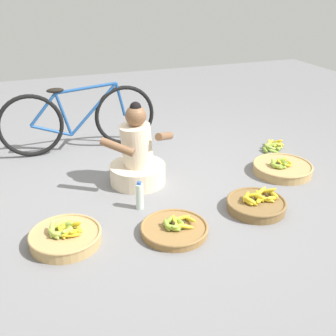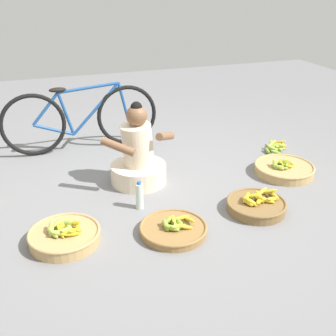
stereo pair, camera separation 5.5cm
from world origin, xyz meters
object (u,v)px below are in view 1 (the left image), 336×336
object	(u,v)px
bicycle_leaning	(79,119)
banana_basket_back_left	(256,204)
vendor_woman_front	(137,158)
water_bottle	(140,196)
banana_basket_front_center	(282,168)
loose_bananas_mid_right	(273,146)
banana_basket_front_right	(174,229)
banana_basket_front_left	(65,236)

from	to	relation	value
bicycle_leaning	banana_basket_back_left	world-z (taller)	bicycle_leaning
vendor_woman_front	water_bottle	bearing A→B (deg)	-104.80
banana_basket_front_center	loose_bananas_mid_right	distance (m)	0.62
banana_basket_front_center	water_bottle	distance (m)	1.53
vendor_woman_front	bicycle_leaning	world-z (taller)	vendor_woman_front
bicycle_leaning	banana_basket_front_right	size ratio (longest dim) A/B	3.27
water_bottle	banana_basket_front_center	bearing A→B (deg)	6.18
vendor_woman_front	banana_basket_front_right	bearing A→B (deg)	-88.86
water_bottle	banana_basket_back_left	bearing A→B (deg)	-21.72
water_bottle	bicycle_leaning	bearing A→B (deg)	99.51
bicycle_leaning	banana_basket_front_left	bearing A→B (deg)	-103.24
vendor_woman_front	water_bottle	world-z (taller)	vendor_woman_front
banana_basket_front_left	banana_basket_front_right	distance (m)	0.81
banana_basket_front_right	water_bottle	xyz separation A→B (m)	(-0.14, 0.45, 0.08)
banana_basket_front_center	banana_basket_front_right	bearing A→B (deg)	-156.11
loose_bananas_mid_right	water_bottle	distance (m)	1.93
loose_bananas_mid_right	water_bottle	size ratio (longest dim) A/B	1.34
bicycle_leaning	banana_basket_front_left	xyz separation A→B (m)	(-0.41, -1.75, -0.30)
banana_basket_back_left	loose_bananas_mid_right	size ratio (longest dim) A/B	1.49
banana_basket_back_left	loose_bananas_mid_right	world-z (taller)	banana_basket_back_left
bicycle_leaning	banana_basket_front_left	world-z (taller)	bicycle_leaning
vendor_woman_front	banana_basket_back_left	size ratio (longest dim) A/B	1.58
banana_basket_front_left	banana_basket_front_right	world-z (taller)	banana_basket_front_left
banana_basket_back_left	banana_basket_front_center	bearing A→B (deg)	40.52
vendor_woman_front	banana_basket_front_right	xyz separation A→B (m)	(0.02, -0.91, -0.21)
banana_basket_front_left	loose_bananas_mid_right	xyz separation A→B (m)	(2.44, 1.02, -0.03)
banana_basket_back_left	loose_bananas_mid_right	xyz separation A→B (m)	(0.88, 1.09, -0.02)
banana_basket_front_center	banana_basket_back_left	xyz separation A→B (m)	(-0.62, -0.53, -0.00)
loose_bananas_mid_right	banana_basket_front_left	bearing A→B (deg)	-157.36
bicycle_leaning	water_bottle	world-z (taller)	bicycle_leaning
vendor_woman_front	banana_basket_back_left	xyz separation A→B (m)	(0.78, -0.83, -0.20)
banana_basket_front_left	banana_basket_back_left	distance (m)	1.56
banana_basket_front_right	banana_basket_back_left	bearing A→B (deg)	6.39
banana_basket_front_center	water_bottle	xyz separation A→B (m)	(-1.52, -0.16, 0.06)
banana_basket_back_left	banana_basket_front_right	world-z (taller)	banana_basket_back_left
bicycle_leaning	banana_basket_front_right	bearing A→B (deg)	-78.57
bicycle_leaning	loose_bananas_mid_right	distance (m)	2.18
bicycle_leaning	banana_basket_front_center	xyz separation A→B (m)	(1.77, -1.29, -0.30)
banana_basket_front_left	loose_bananas_mid_right	distance (m)	2.64
vendor_woman_front	bicycle_leaning	distance (m)	1.06
banana_basket_front_left	banana_basket_front_right	bearing A→B (deg)	-10.97
banana_basket_back_left	water_bottle	size ratio (longest dim) A/B	2.00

